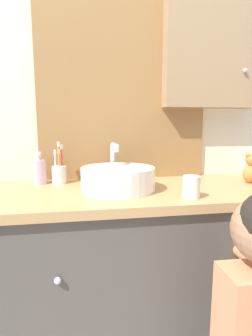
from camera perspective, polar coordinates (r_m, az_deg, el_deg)
name	(u,v)px	position (r m, az deg, el deg)	size (l,w,h in m)	color
wall_back	(128,96)	(1.40, 0.50, 15.39)	(3.20, 0.18, 2.50)	beige
vanity_counter	(133,279)	(1.30, 1.48, -23.08)	(1.36, 0.54, 0.86)	#4C4742
sink_basin	(118,178)	(1.11, -1.75, -2.13)	(0.31, 0.36, 0.19)	white
toothbrush_holder	(59,173)	(1.28, -14.32, -1.08)	(0.07, 0.07, 0.20)	silver
soap_dispenser	(40,171)	(1.29, -18.23, -0.68)	(0.06, 0.06, 0.15)	#CCA3BC
teddy_bear	(252,169)	(1.38, 25.68, -0.14)	(0.08, 0.07, 0.15)	orange
drinking_cup	(191,187)	(1.01, 14.04, -4.03)	(0.06, 0.06, 0.08)	silver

